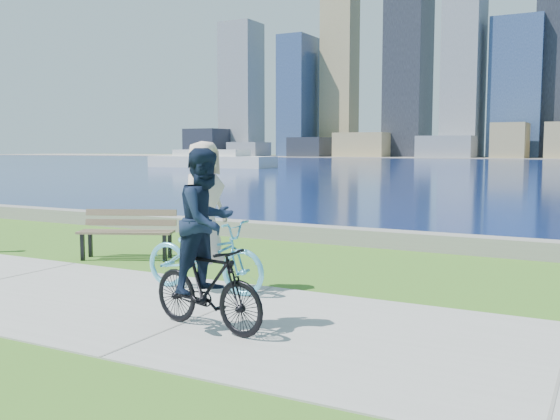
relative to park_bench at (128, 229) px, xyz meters
The scene contains 7 objects.
ground 4.49m from the park_bench, 36.61° to the right, with size 320.00×320.00×0.00m, color #33631A.
concrete_path 4.49m from the park_bench, 36.61° to the right, with size 80.00×3.50×0.02m, color gray.
seawall 5.05m from the park_bench, 44.74° to the left, with size 90.00×0.50×0.35m, color slate.
ferry_near 54.28m from the park_bench, 122.84° to the left, with size 13.80×3.94×1.87m.
park_bench is the anchor object (origin of this frame).
cyclist_woman 3.26m from the park_bench, 29.16° to the right, with size 0.71×1.96×2.13m.
cyclist_man 5.07m from the park_bench, 38.37° to the right, with size 0.74×1.68×2.03m.
Camera 1 is at (4.34, -6.13, 2.05)m, focal length 40.00 mm.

